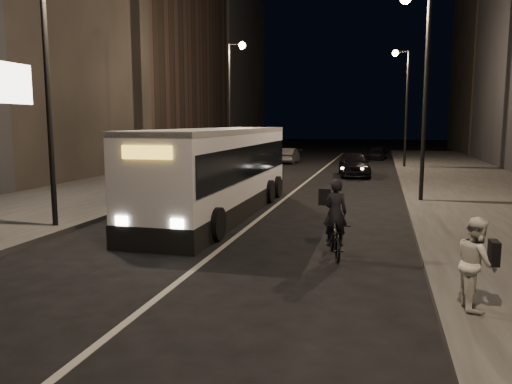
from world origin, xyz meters
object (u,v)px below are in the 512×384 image
Objects in this scene: streetlight_left_near at (54,50)px; streetlight_left_far at (233,89)px; streetlight_right_far at (403,92)px; cyclist_on_bicycle at (335,231)px; streetlight_right_mid at (419,69)px; car_far at (377,153)px; city_bus at (219,168)px; car_mid at (288,156)px; pedestrian_woman at (476,263)px; car_near at (354,164)px.

streetlight_left_near is 18.00m from streetlight_left_far.
streetlight_left_near is at bearing -113.96° from streetlight_right_far.
streetlight_left_far is 21.29m from cyclist_on_bicycle.
streetlight_left_far is at bearing 100.48° from cyclist_on_bicycle.
streetlight_right_mid is at bearing 36.88° from streetlight_left_near.
streetlight_left_near is 34.35m from car_far.
city_bus reaches higher than car_mid.
cyclist_on_bicycle is (8.30, -19.03, -4.71)m from streetlight_left_far.
streetlight_left_near and streetlight_left_far have the same top height.
city_bus is 7.26× the size of pedestrian_woman.
car_near is at bearing 74.06° from city_bus.
streetlight_left_far is 0.71× the size of city_bus.
streetlight_right_far is at bearing -4.52° from pedestrian_woman.
streetlight_right_far is at bearing -71.05° from car_far.
streetlight_right_far is at bearing 29.36° from streetlight_left_far.
car_far is at bearing -138.06° from car_mid.
pedestrian_woman is at bearing -48.60° from city_bus.
car_mid is (2.04, 8.65, -4.75)m from streetlight_left_far.
streetlight_right_mid is 8.87m from city_bus.
car_near is at bearing -86.82° from car_far.
cyclist_on_bicycle is (-2.37, -25.03, -4.71)m from streetlight_right_far.
city_bus is 10.88m from pedestrian_woman.
cyclist_on_bicycle is 19.02m from car_near.
pedestrian_woman is at bearing -63.83° from streetlight_left_far.
streetlight_right_far reaches higher than car_far.
cyclist_on_bicycle reaches higher than pedestrian_woman.
pedestrian_woman is at bearing -63.76° from cyclist_on_bicycle.
streetlight_left_near is at bearing -120.66° from car_near.
streetlight_left_near is 4.17× the size of cyclist_on_bicycle.
pedestrian_woman is 0.36× the size of car_near.
streetlight_right_mid is 21.09m from car_mid.
city_bus is (-6.93, -4.12, -3.70)m from streetlight_right_mid.
streetlight_right_mid is 0.71× the size of city_bus.
streetlight_left_near is (-10.66, -24.00, 0.00)m from streetlight_right_far.
city_bus is at bearing -109.01° from streetlight_right_far.
streetlight_right_far is at bearing 163.01° from car_mid.
streetlight_left_far is (-10.66, 10.00, 0.00)m from streetlight_right_mid.
pedestrian_woman is at bearing -89.20° from car_near.
streetlight_right_mid is 1.00× the size of streetlight_left_far.
cyclist_on_bicycle reaches higher than car_mid.
streetlight_right_mid is 13.33m from streetlight_left_near.
streetlight_left_near is at bearing -134.00° from city_bus.
streetlight_left_far is 2.20× the size of car_mid.
pedestrian_woman is 22.46m from car_near.
city_bus is (3.73, -14.12, -3.70)m from streetlight_left_far.
streetlight_left_far is (-10.66, -6.00, 0.00)m from streetlight_right_far.
car_far is at bearing 93.99° from streetlight_right_mid.
car_mid is at bearing 115.82° from car_near.
streetlight_left_near is 6.53m from city_bus.
streetlight_right_mid is 5.18× the size of pedestrian_woman.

